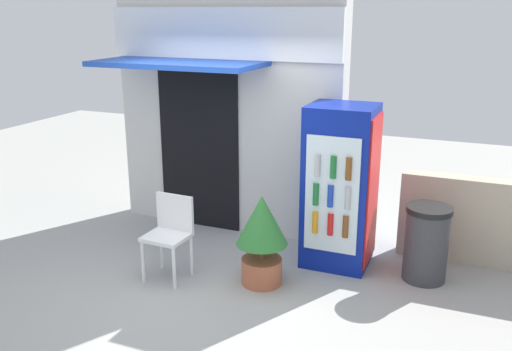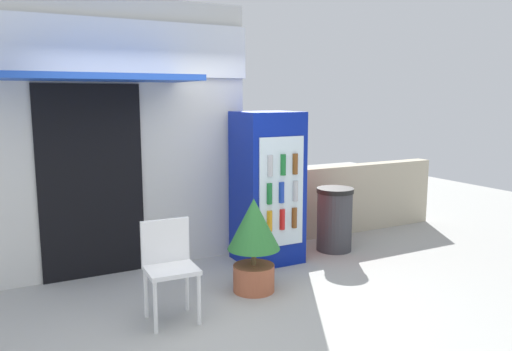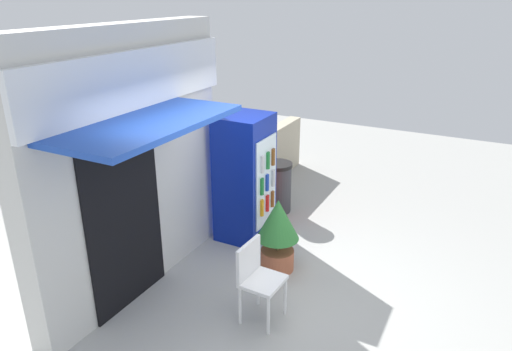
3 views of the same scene
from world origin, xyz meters
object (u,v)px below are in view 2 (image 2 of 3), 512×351
(trash_bin, at_px, (334,219))
(plastic_chair, at_px, (169,261))
(potted_plant_near_shop, at_px, (254,237))
(drink_cooler, at_px, (268,187))

(trash_bin, bearing_deg, plastic_chair, -159.47)
(potted_plant_near_shop, bearing_deg, drink_cooler, 52.54)
(potted_plant_near_shop, distance_m, trash_bin, 1.75)
(drink_cooler, xyz_separation_m, potted_plant_near_shop, (-0.61, -0.80, -0.34))
(plastic_chair, distance_m, trash_bin, 2.73)
(potted_plant_near_shop, height_order, trash_bin, potted_plant_near_shop)
(trash_bin, bearing_deg, drink_cooler, 177.02)
(potted_plant_near_shop, xyz_separation_m, trash_bin, (1.58, 0.75, -0.16))
(drink_cooler, height_order, trash_bin, drink_cooler)
(plastic_chair, height_order, potted_plant_near_shop, potted_plant_near_shop)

